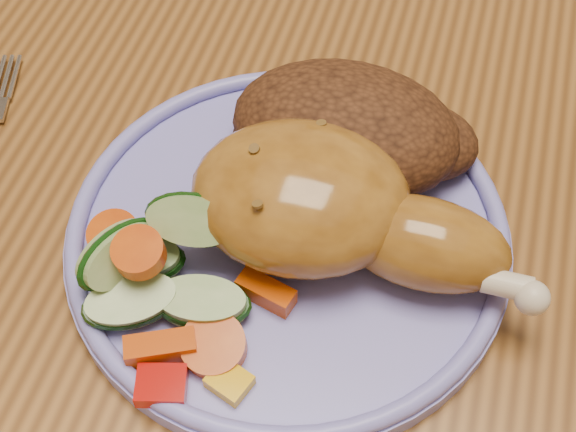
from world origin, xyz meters
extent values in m
cube|color=brown|center=(0.00, 0.00, 0.73)|extent=(0.90, 1.40, 0.04)
cylinder|color=#4C2D16|center=(-0.18, 0.37, 0.21)|extent=(0.04, 0.04, 0.41)
cylinder|color=#4C2D16|center=(0.18, 0.37, 0.21)|extent=(0.04, 0.04, 0.41)
cylinder|color=#4C2D16|center=(0.18, 0.73, 0.21)|extent=(0.04, 0.04, 0.41)
cylinder|color=#7976D4|center=(-0.03, -0.14, 0.76)|extent=(0.24, 0.24, 0.01)
torus|color=#7976D4|center=(-0.03, -0.14, 0.77)|extent=(0.24, 0.24, 0.01)
ellipsoid|color=#9C6620|center=(-0.02, -0.14, 0.79)|extent=(0.12, 0.11, 0.06)
ellipsoid|color=#9C6620|center=(0.04, -0.14, 0.79)|extent=(0.09, 0.05, 0.05)
sphere|color=beige|center=(0.10, -0.16, 0.79)|extent=(0.02, 0.02, 0.02)
ellipsoid|color=#462411|center=(-0.01, -0.08, 0.79)|extent=(0.13, 0.09, 0.06)
ellipsoid|color=#462411|center=(0.03, -0.07, 0.78)|extent=(0.06, 0.05, 0.04)
ellipsoid|color=#462411|center=(-0.05, -0.09, 0.77)|extent=(0.05, 0.05, 0.03)
cube|color=#A50A05|center=(-0.06, -0.24, 0.77)|extent=(0.03, 0.03, 0.01)
cube|color=#E5A507|center=(-0.03, -0.23, 0.77)|extent=(0.02, 0.02, 0.01)
cylinder|color=#CF4B06|center=(-0.05, -0.22, 0.77)|extent=(0.03, 0.03, 0.02)
cube|color=#CF4B06|center=(-0.07, -0.23, 0.77)|extent=(0.04, 0.03, 0.01)
cylinder|color=#CF4B06|center=(-0.09, -0.19, 0.79)|extent=(0.03, 0.03, 0.02)
cylinder|color=#CF4B06|center=(-0.12, -0.17, 0.77)|extent=(0.03, 0.03, 0.02)
cube|color=#CF4B06|center=(-0.03, -0.18, 0.77)|extent=(0.03, 0.02, 0.01)
cylinder|color=#9EB877|center=(-0.07, -0.17, 0.79)|extent=(0.05, 0.05, 0.04)
cylinder|color=#9EB877|center=(-0.10, -0.19, 0.79)|extent=(0.05, 0.06, 0.05)
cylinder|color=#9EB877|center=(-0.06, -0.20, 0.77)|extent=(0.05, 0.05, 0.02)
cylinder|color=#9EB877|center=(-0.09, -0.21, 0.77)|extent=(0.06, 0.06, 0.03)
cylinder|color=#9EB877|center=(-0.10, -0.18, 0.77)|extent=(0.06, 0.06, 0.02)
camera|label=1|loc=(0.04, -0.38, 1.12)|focal=50.00mm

